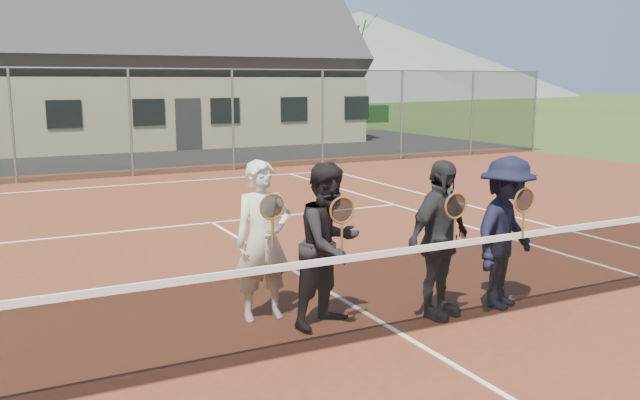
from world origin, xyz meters
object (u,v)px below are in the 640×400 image
(player_a, at_px, (263,241))
(tennis_net, at_px, (402,287))
(player_b, at_px, (330,245))
(player_d, at_px, (506,233))
(clubhouse, at_px, (171,50))
(player_c, at_px, (439,239))

(player_a, bearing_deg, tennis_net, -45.76)
(player_b, height_order, player_d, same)
(player_d, bearing_deg, clubhouse, 84.21)
(tennis_net, distance_m, player_c, 0.84)
(tennis_net, height_order, clubhouse, clubhouse)
(player_a, xyz_separation_m, player_c, (1.79, -0.84, -0.00))
(clubhouse, xyz_separation_m, player_c, (-3.32, -23.71, -3.07))
(player_a, height_order, player_c, same)
(tennis_net, height_order, player_c, player_c)
(player_b, bearing_deg, tennis_net, -49.72)
(player_b, bearing_deg, player_c, -15.48)
(tennis_net, xyz_separation_m, player_b, (-0.53, 0.62, 0.38))
(player_b, bearing_deg, player_a, 138.49)
(player_c, distance_m, player_d, 0.91)
(clubhouse, relative_size, player_c, 8.67)
(clubhouse, distance_m, player_c, 24.14)
(tennis_net, xyz_separation_m, player_a, (-1.10, 1.13, 0.38))
(player_b, xyz_separation_m, player_c, (1.21, -0.34, 0.00))
(tennis_net, relative_size, player_b, 6.49)
(player_d, bearing_deg, player_a, 161.04)
(tennis_net, relative_size, player_c, 6.49)
(clubhouse, bearing_deg, player_c, -97.96)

